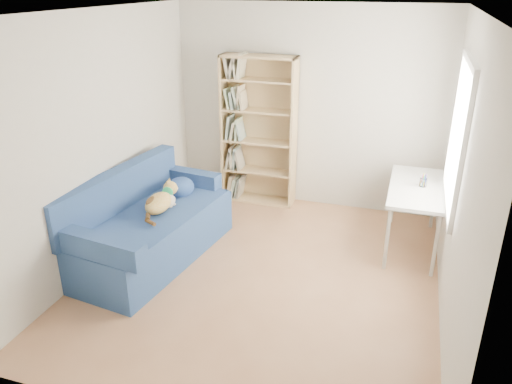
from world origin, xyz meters
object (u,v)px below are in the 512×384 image
sofa (148,226)px  bookshelf (259,137)px  desk (416,192)px  pen_cup (423,182)px

sofa → bookshelf: size_ratio=1.06×
desk → pen_cup: size_ratio=8.39×
bookshelf → pen_cup: 2.23m
desk → bookshelf: bearing=160.5°
bookshelf → desk: bearing=-19.5°
sofa → desk: size_ratio=1.66×
desk → pen_cup: pen_cup is taller
sofa → desk: 2.97m
bookshelf → pen_cup: (2.11, -0.71, -0.10)m
sofa → desk: (2.75, 1.09, 0.31)m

